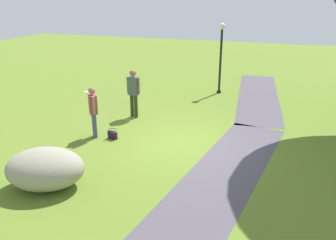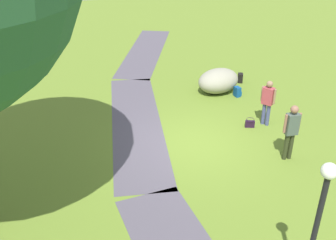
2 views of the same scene
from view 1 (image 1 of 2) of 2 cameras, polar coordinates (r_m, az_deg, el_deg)
The scene contains 10 objects.
ground_plane at distance 10.69m, azimuth 2.88°, elevation -3.64°, with size 48.00×48.00×0.00m, color olive.
footpath_segment_near at distance 16.05m, azimuth 14.66°, elevation 3.96°, with size 8.13×2.51×0.01m.
footpath_segment_mid at distance 8.73m, azimuth 8.59°, elevation -9.67°, with size 8.16×2.86×0.01m.
lamp_post at distance 15.72m, azimuth 8.74°, elevation 11.31°, with size 0.28×0.28×3.11m.
lawn_boulder at distance 8.58m, azimuth -19.61°, elevation -7.60°, with size 1.82×2.14×0.97m.
woman_with_handbag at distance 10.97m, azimuth -12.24°, elevation 1.84°, with size 0.43×0.41×1.64m.
man_near_boulder at distance 12.54m, azimuth -5.73°, elevation 4.96°, with size 0.26×0.52×1.78m.
handbag_on_grass at distance 11.00m, azimuth -9.16°, elevation -2.39°, with size 0.35×0.35×0.31m.
backpack_by_boulder at distance 9.48m, azimuth -19.84°, elevation -6.88°, with size 0.30×0.29×0.40m.
frisbee_on_grass at distance 16.52m, azimuth -13.27°, elevation 4.56°, with size 0.26×0.26×0.02m.
Camera 1 is at (9.40, 2.69, 4.32)m, focal length 36.92 mm.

